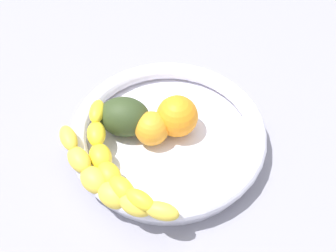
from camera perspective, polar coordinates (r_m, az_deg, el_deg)
name	(u,v)px	position (r cm, az deg, el deg)	size (l,w,h in cm)	color
kitchen_counter	(168,150)	(73.36, 0.00, -3.16)	(120.00, 120.00, 3.00)	gray
fruit_bowl	(168,136)	(70.26, 0.00, -1.27)	(31.11, 31.11, 4.67)	silver
banana_draped_left	(109,161)	(64.71, -7.69, -4.49)	(14.98, 17.72, 5.01)	yellow
banana_draped_right	(106,182)	(62.96, -7.98, -7.22)	(9.46, 23.06, 4.69)	gold
orange_front	(177,116)	(69.22, 1.18, 1.28)	(6.66, 6.66, 6.66)	orange
orange_mid_left	(152,128)	(68.45, -2.11, -0.32)	(5.43, 5.43, 5.43)	orange
avocado_dark	(124,117)	(69.73, -5.68, 1.20)	(8.19, 6.42, 6.28)	#2F3E1F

